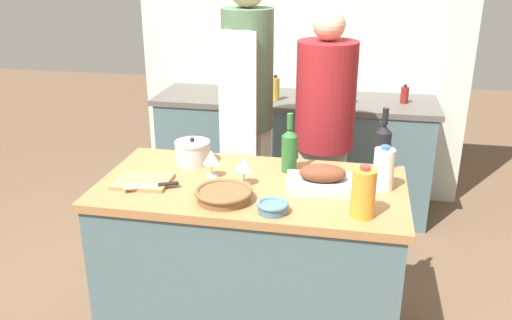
{
  "coord_description": "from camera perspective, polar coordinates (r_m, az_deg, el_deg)",
  "views": [
    {
      "loc": [
        0.48,
        -2.32,
        1.91
      ],
      "look_at": [
        0.0,
        0.11,
        0.95
      ],
      "focal_mm": 38.0,
      "sensor_mm": 36.0,
      "label": 1
    }
  ],
  "objects": [
    {
      "name": "wine_bottle_dark",
      "position": [
        2.77,
        13.19,
        1.42
      ],
      "size": [
        0.08,
        0.08,
        0.33
      ],
      "color": "black",
      "rests_on": "kitchen_island"
    },
    {
      "name": "back_wall",
      "position": [
        4.34,
        4.83,
        12.68
      ],
      "size": [
        2.59,
        0.1,
        2.55
      ],
      "color": "silver",
      "rests_on": "ground_plane"
    },
    {
      "name": "knife_chef",
      "position": [
        2.56,
        -10.76,
        -2.64
      ],
      "size": [
        0.24,
        0.14,
        0.01
      ],
      "color": "#B7B7BC",
      "rests_on": "cutting_board"
    },
    {
      "name": "wine_glass_left",
      "position": [
        2.64,
        -4.73,
        0.24
      ],
      "size": [
        0.08,
        0.08,
        0.14
      ],
      "color": "silver",
      "rests_on": "kitchen_island"
    },
    {
      "name": "condiment_bottle_tall",
      "position": [
        3.93,
        9.6,
        7.08
      ],
      "size": [
        0.05,
        0.05,
        0.19
      ],
      "color": "#332D28",
      "rests_on": "back_counter"
    },
    {
      "name": "stock_pot",
      "position": [
        2.84,
        -6.68,
        0.84
      ],
      "size": [
        0.19,
        0.19,
        0.14
      ],
      "color": "#B7B7BC",
      "rests_on": "kitchen_island"
    },
    {
      "name": "condiment_bottle_short",
      "position": [
        3.98,
        2.05,
        7.5
      ],
      "size": [
        0.06,
        0.06,
        0.19
      ],
      "color": "#B28E2D",
      "rests_on": "back_counter"
    },
    {
      "name": "milk_jug",
      "position": [
        2.56,
        13.28,
        -0.95
      ],
      "size": [
        0.1,
        0.1,
        0.21
      ],
      "color": "white",
      "rests_on": "kitchen_island"
    },
    {
      "name": "cutting_board",
      "position": [
        2.65,
        -11.83,
        -2.21
      ],
      "size": [
        0.27,
        0.22,
        0.02
      ],
      "color": "#AD7F51",
      "rests_on": "kitchen_island"
    },
    {
      "name": "mixing_bowl",
      "position": [
        2.3,
        1.76,
        -4.95
      ],
      "size": [
        0.14,
        0.14,
        0.05
      ],
      "color": "slate",
      "rests_on": "kitchen_island"
    },
    {
      "name": "juice_jug",
      "position": [
        2.28,
        11.24,
        -3.43
      ],
      "size": [
        0.1,
        0.1,
        0.23
      ],
      "color": "orange",
      "rests_on": "kitchen_island"
    },
    {
      "name": "roasting_pan",
      "position": [
        2.54,
        7.0,
        -2.06
      ],
      "size": [
        0.36,
        0.25,
        0.12
      ],
      "color": "#BCBCC1",
      "rests_on": "kitchen_island"
    },
    {
      "name": "person_cook_guest",
      "position": [
        3.35,
        7.19,
        3.21
      ],
      "size": [
        0.36,
        0.36,
        1.61
      ],
      "rotation": [
        0.0,
        0.0,
        -0.01
      ],
      "color": "beige",
      "rests_on": "ground_plane"
    },
    {
      "name": "wine_glass_right",
      "position": [
        2.54,
        -1.29,
        -0.51
      ],
      "size": [
        0.08,
        0.08,
        0.14
      ],
      "color": "silver",
      "rests_on": "kitchen_island"
    },
    {
      "name": "wicker_basket",
      "position": [
        2.41,
        -3.42,
        -3.62
      ],
      "size": [
        0.26,
        0.26,
        0.05
      ],
      "color": "brown",
      "rests_on": "kitchen_island"
    },
    {
      "name": "wine_bottle_green",
      "position": [
        2.7,
        3.54,
        1.18
      ],
      "size": [
        0.08,
        0.08,
        0.3
      ],
      "color": "#28662D",
      "rests_on": "kitchen_island"
    },
    {
      "name": "person_cook_aproned",
      "position": [
        3.37,
        -0.89,
        5.85
      ],
      "size": [
        0.31,
        0.34,
        1.81
      ],
      "rotation": [
        0.0,
        0.0,
        -0.22
      ],
      "color": "beige",
      "rests_on": "ground_plane"
    },
    {
      "name": "back_counter",
      "position": [
        4.21,
        3.94,
        0.74
      ],
      "size": [
        2.09,
        0.6,
        0.88
      ],
      "color": "#4C666B",
      "rests_on": "ground_plane"
    },
    {
      "name": "condiment_bottle_extra",
      "position": [
        4.05,
        15.37,
        6.62
      ],
      "size": [
        0.06,
        0.06,
        0.13
      ],
      "color": "maroon",
      "rests_on": "back_counter"
    },
    {
      "name": "kitchen_island",
      "position": [
        2.79,
        -0.46,
        -10.75
      ],
      "size": [
        1.46,
        0.75,
        0.87
      ],
      "color": "#4C666B",
      "rests_on": "ground_plane"
    }
  ]
}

